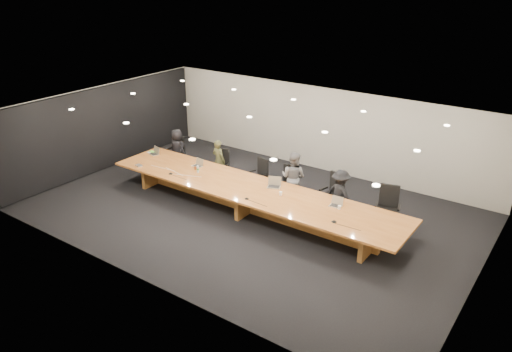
{
  "coord_description": "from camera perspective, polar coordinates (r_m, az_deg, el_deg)",
  "views": [
    {
      "loc": [
        7.34,
        -10.1,
        6.42
      ],
      "look_at": [
        0.0,
        0.3,
        1.0
      ],
      "focal_mm": 35.0,
      "sensor_mm": 36.0,
      "label": 1
    }
  ],
  "objects": [
    {
      "name": "laptop_e",
      "position": [
        12.79,
        9.1,
        -2.95
      ],
      "size": [
        0.32,
        0.24,
        0.24
      ],
      "primitive_type": null,
      "rotation": [
        0.0,
        0.0,
        0.06
      ],
      "color": "#C5B497",
      "rests_on": "conference_table"
    },
    {
      "name": "back_wall",
      "position": [
        16.67,
        7.39,
        5.34
      ],
      "size": [
        12.0,
        0.02,
        2.8
      ],
      "primitive_type": "cube",
      "color": "silver",
      "rests_on": "ground"
    },
    {
      "name": "chair_far_left",
      "position": [
        17.19,
        -9.18,
        2.77
      ],
      "size": [
        0.6,
        0.6,
        1.09
      ],
      "primitive_type": null,
      "rotation": [
        0.0,
        0.0,
        0.08
      ],
      "color": "black",
      "rests_on": "ground"
    },
    {
      "name": "lime_gadget",
      "position": [
        16.64,
        -11.81,
        2.75
      ],
      "size": [
        0.19,
        0.12,
        0.03
      ],
      "primitive_type": "cube",
      "rotation": [
        0.0,
        0.0,
        -0.13
      ],
      "color": "#69CD36",
      "rests_on": "notepad"
    },
    {
      "name": "chair_mid_right",
      "position": [
        14.57,
        3.59,
        -0.81
      ],
      "size": [
        0.6,
        0.6,
        1.07
      ],
      "primitive_type": null,
      "rotation": [
        0.0,
        0.0,
        0.1
      ],
      "color": "black",
      "rests_on": "ground"
    },
    {
      "name": "amber_mug",
      "position": [
        15.02,
        -6.93,
        0.89
      ],
      "size": [
        0.09,
        0.09,
        0.09
      ],
      "primitive_type": "cylinder",
      "rotation": [
        0.0,
        0.0,
        -0.22
      ],
      "color": "brown",
      "rests_on": "conference_table"
    },
    {
      "name": "water_bottle",
      "position": [
        14.78,
        -6.66,
        0.79
      ],
      "size": [
        0.08,
        0.08,
        0.21
      ],
      "primitive_type": "cylinder",
      "rotation": [
        0.0,
        0.0,
        -0.25
      ],
      "color": "#AFBFBC",
      "rests_on": "conference_table"
    },
    {
      "name": "person_a",
      "position": [
        16.94,
        -8.95,
        3.03
      ],
      "size": [
        0.74,
        0.54,
        1.4
      ],
      "primitive_type": "imported",
      "rotation": [
        0.0,
        0.0,
        2.99
      ],
      "color": "black",
      "rests_on": "ground"
    },
    {
      "name": "paper_cup_near",
      "position": [
        13.27,
        2.83,
        -2.02
      ],
      "size": [
        0.09,
        0.09,
        0.1
      ],
      "primitive_type": "cone",
      "rotation": [
        0.0,
        0.0,
        0.09
      ],
      "color": "white",
      "rests_on": "conference_table"
    },
    {
      "name": "notepad",
      "position": [
        16.63,
        -11.81,
        2.65
      ],
      "size": [
        0.32,
        0.28,
        0.02
      ],
      "primitive_type": "cube",
      "rotation": [
        0.0,
        0.0,
        -0.23
      ],
      "color": "silver",
      "rests_on": "conference_table"
    },
    {
      "name": "person_c",
      "position": [
        14.37,
        4.28,
        -0.16
      ],
      "size": [
        0.78,
        0.62,
        1.54
      ],
      "primitive_type": "imported",
      "rotation": [
        0.0,
        0.0,
        3.2
      ],
      "color": "slate",
      "rests_on": "ground"
    },
    {
      "name": "laptop_a",
      "position": [
        16.43,
        -11.63,
        2.85
      ],
      "size": [
        0.36,
        0.3,
        0.25
      ],
      "primitive_type": null,
      "rotation": [
        0.0,
        0.0,
        -0.24
      ],
      "color": "tan",
      "rests_on": "conference_table"
    },
    {
      "name": "person_d",
      "position": [
        13.67,
        9.6,
        -2.05
      ],
      "size": [
        1.0,
        0.72,
        1.38
      ],
      "primitive_type": "imported",
      "rotation": [
        0.0,
        0.0,
        2.89
      ],
      "color": "black",
      "rests_on": "ground"
    },
    {
      "name": "conference_table",
      "position": [
        13.81,
        -0.72,
        -2.23
      ],
      "size": [
        9.0,
        1.8,
        0.75
      ],
      "color": "#9B5522",
      "rests_on": "ground"
    },
    {
      "name": "person_b",
      "position": [
        15.86,
        -4.28,
        1.78
      ],
      "size": [
        0.52,
        0.37,
        1.36
      ],
      "primitive_type": "imported",
      "rotation": [
        0.0,
        0.0,
        3.04
      ],
      "color": "#3E3E22",
      "rests_on": "ground"
    },
    {
      "name": "chair_right",
      "position": [
        13.84,
        8.56,
        -2.08
      ],
      "size": [
        0.74,
        0.74,
        1.2
      ],
      "primitive_type": null,
      "rotation": [
        0.0,
        0.0,
        -0.26
      ],
      "color": "black",
      "rests_on": "ground"
    },
    {
      "name": "mic_right",
      "position": [
        12.09,
        8.92,
        -5.12
      ],
      "size": [
        0.15,
        0.15,
        0.03
      ],
      "primitive_type": "cone",
      "rotation": [
        0.0,
        0.0,
        0.14
      ],
      "color": "black",
      "rests_on": "conference_table"
    },
    {
      "name": "paper_cup_far",
      "position": [
        12.69,
        9.51,
        -3.56
      ],
      "size": [
        0.1,
        0.1,
        0.1
      ],
      "primitive_type": "cone",
      "rotation": [
        0.0,
        0.0,
        -0.3
      ],
      "color": "white",
      "rests_on": "conference_table"
    },
    {
      "name": "left_wall_panel",
      "position": [
        17.43,
        -16.83,
        5.23
      ],
      "size": [
        0.08,
        7.84,
        2.74
      ],
      "primitive_type": "cube",
      "color": "black",
      "rests_on": "ground"
    },
    {
      "name": "chair_mid_left",
      "position": [
        15.01,
        0.15,
        0.03
      ],
      "size": [
        0.69,
        0.69,
        1.09
      ],
      "primitive_type": null,
      "rotation": [
        0.0,
        0.0,
        -0.28
      ],
      "color": "black",
      "rests_on": "ground"
    },
    {
      "name": "laptop_d",
      "position": [
        13.7,
        2.06,
        -0.75
      ],
      "size": [
        0.43,
        0.38,
        0.28
      ],
      "primitive_type": null,
      "rotation": [
        0.0,
        0.0,
        0.4
      ],
      "color": "tan",
      "rests_on": "conference_table"
    },
    {
      "name": "av_box",
      "position": [
        15.62,
        -13.26,
        1.19
      ],
      "size": [
        0.22,
        0.18,
        0.03
      ],
      "primitive_type": "cube",
      "rotation": [
        0.0,
        0.0,
        -0.15
      ],
      "color": "#ADAEB2",
      "rests_on": "conference_table"
    },
    {
      "name": "mic_left",
      "position": [
        14.83,
        -9.73,
        0.31
      ],
      "size": [
        0.15,
        0.15,
        0.03
      ],
      "primitive_type": "cone",
      "rotation": [
        0.0,
        0.0,
        0.19
      ],
      "color": "black",
      "rests_on": "conference_table"
    },
    {
      "name": "laptop_b",
      "position": [
        15.23,
        -6.76,
        1.52
      ],
      "size": [
        0.32,
        0.25,
        0.24
      ],
      "primitive_type": null,
      "rotation": [
        0.0,
        0.0,
        -0.12
      ],
      "color": "beige",
      "rests_on": "conference_table"
    },
    {
      "name": "ground",
      "position": [
        14.04,
        -0.71,
        -4.15
      ],
      "size": [
        12.0,
        12.0,
        0.0
      ],
      "primitive_type": "plane",
      "color": "black",
      "rests_on": "ground"
    },
    {
      "name": "chair_left",
      "position": [
        15.87,
        -4.07,
        1.22
      ],
      "size": [
        0.68,
        0.68,
        1.06
      ],
      "primitive_type": null,
      "rotation": [
        0.0,
        0.0,
        0.32
      ],
      "color": "black",
      "rests_on": "ground"
    },
    {
      "name": "chair_far_right",
      "position": [
        13.33,
        14.76,
        -3.62
      ],
      "size": [
        0.75,
        0.75,
        1.21
      ],
      "primitive_type": null,
      "rotation": [
        0.0,
        0.0,
        0.27
      ],
      "color": "black",
      "rests_on": "ground"
    },
    {
      "name": "mic_center",
      "position": [
        13.07,
        -1.07,
        -2.57
      ],
      "size": [
        0.13,
        0.13,
        0.03
      ],
      "primitive_type": "cone",
      "rotation": [
        0.0,
        0.0,
        -0.15
      ],
      "color": "black",
      "rests_on": "conference_table"
    }
  ]
}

